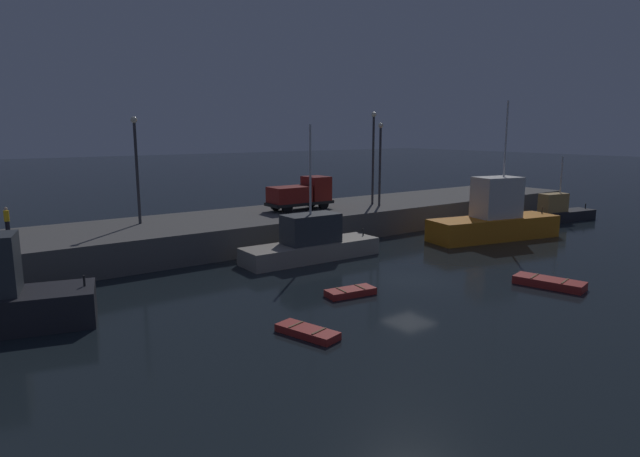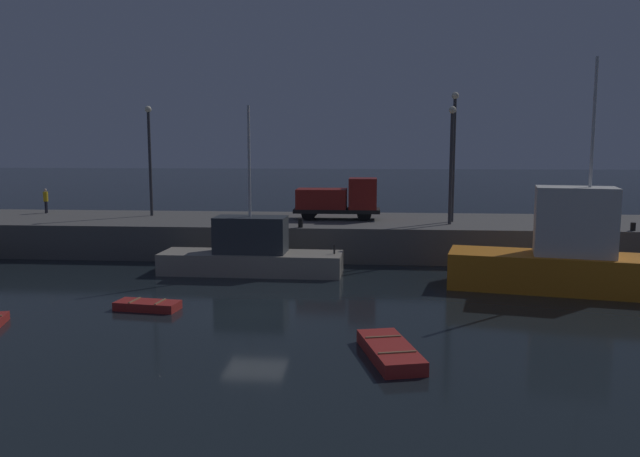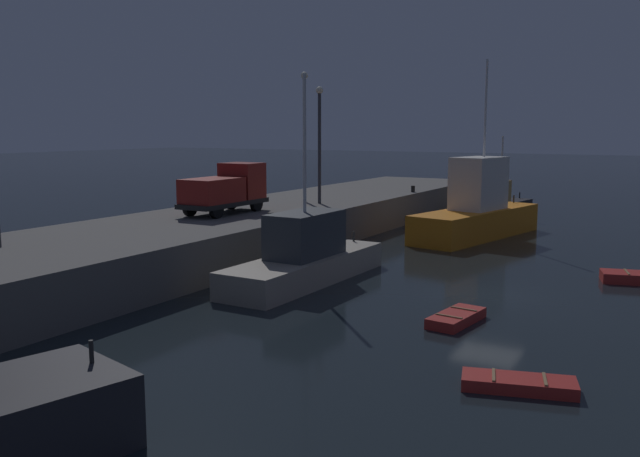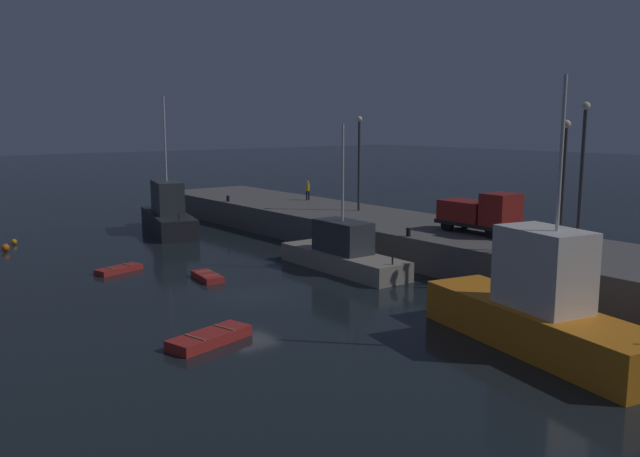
# 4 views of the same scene
# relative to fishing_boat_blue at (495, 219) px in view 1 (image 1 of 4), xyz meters

# --- Properties ---
(ground_plane) EXTENTS (320.00, 320.00, 0.00)m
(ground_plane) POSITION_rel_fishing_boat_blue_xyz_m (-14.00, -4.76, -1.61)
(ground_plane) COLOR black
(pier_quay) EXTENTS (66.27, 8.95, 2.06)m
(pier_quay) POSITION_rel_fishing_boat_blue_xyz_m (-14.00, 10.21, -0.58)
(pier_quay) COLOR #5B5956
(pier_quay) RESTS_ON ground
(fishing_boat_blue) EXTENTS (11.29, 5.15, 10.69)m
(fishing_boat_blue) POSITION_rel_fishing_boat_blue_xyz_m (0.00, 0.00, 0.00)
(fishing_boat_blue) COLOR orange
(fishing_boat_blue) RESTS_ON ground
(fishing_boat_white) EXTENTS (9.68, 2.81, 8.83)m
(fishing_boat_white) POSITION_rel_fishing_boat_blue_xyz_m (-15.61, 2.82, -0.53)
(fishing_boat_white) COLOR gray
(fishing_boat_white) RESTS_ON ground
(fishing_boat_orange) EXTENTS (7.33, 3.11, 6.03)m
(fishing_boat_orange) POSITION_rel_fishing_boat_blue_xyz_m (12.16, 1.74, -0.73)
(fishing_boat_orange) COLOR #232328
(fishing_boat_orange) RESTS_ON ground
(dinghy_orange_near) EXTENTS (2.21, 3.86, 0.48)m
(dinghy_orange_near) POSITION_rel_fishing_boat_blue_xyz_m (-8.62, -10.06, -1.39)
(dinghy_orange_near) COLOR #B22823
(dinghy_orange_near) RESTS_ON ground
(rowboat_white_mid) EXTENTS (2.73, 1.38, 0.39)m
(rowboat_white_mid) POSITION_rel_fishing_boat_blue_xyz_m (-18.49, -4.90, -1.43)
(rowboat_white_mid) COLOR #B22823
(rowboat_white_mid) RESTS_ON ground
(dinghy_red_small) EXTENTS (1.74, 3.00, 0.36)m
(dinghy_red_small) POSITION_rel_fishing_boat_blue_xyz_m (-23.49, -8.20, -1.45)
(dinghy_red_small) COLOR #B22823
(dinghy_red_small) RESTS_ON ground
(lamp_post_west) EXTENTS (0.44, 0.44, 7.32)m
(lamp_post_west) POSITION_rel_fishing_boat_blue_xyz_m (-24.10, 11.48, 4.76)
(lamp_post_west) COLOR #38383D
(lamp_post_west) RESTS_ON pier_quay
(lamp_post_east) EXTENTS (0.44, 0.44, 7.01)m
(lamp_post_east) POSITION_rel_fishing_boat_blue_xyz_m (-4.56, 8.44, 4.60)
(lamp_post_east) COLOR #38383D
(lamp_post_east) RESTS_ON pier_quay
(lamp_post_central) EXTENTS (0.44, 0.44, 7.93)m
(lamp_post_central) POSITION_rel_fishing_boat_blue_xyz_m (-4.27, 9.66, 5.08)
(lamp_post_central) COLOR #38383D
(lamp_post_central) RESTS_ON pier_quay
(utility_truck) EXTENTS (5.49, 2.08, 2.65)m
(utility_truck) POSITION_rel_fishing_boat_blue_xyz_m (-11.29, 10.38, 1.75)
(utility_truck) COLOR black
(utility_truck) RESTS_ON pier_quay
(dockworker) EXTENTS (0.40, 0.44, 1.72)m
(dockworker) POSITION_rel_fishing_boat_blue_xyz_m (-32.05, 12.41, 1.43)
(dockworker) COLOR black
(dockworker) RESTS_ON pier_quay
(bollard_central) EXTENTS (0.28, 0.28, 0.46)m
(bollard_central) POSITION_rel_fishing_boat_blue_xyz_m (5.27, 6.29, 0.68)
(bollard_central) COLOR black
(bollard_central) RESTS_ON pier_quay
(bollard_east) EXTENTS (0.28, 0.28, 0.52)m
(bollard_east) POSITION_rel_fishing_boat_blue_xyz_m (-13.35, 6.14, 0.71)
(bollard_east) COLOR black
(bollard_east) RESTS_ON pier_quay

